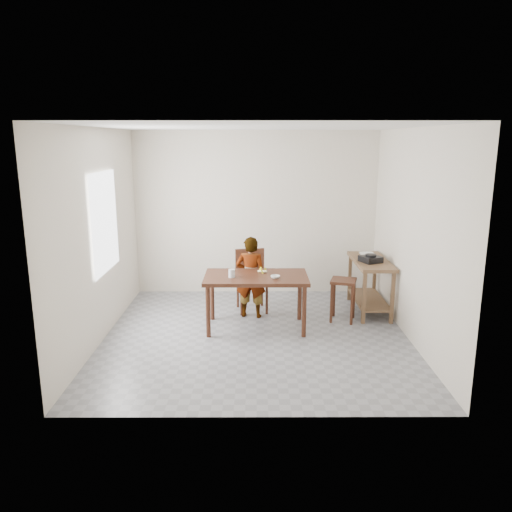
{
  "coord_description": "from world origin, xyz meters",
  "views": [
    {
      "loc": [
        -0.02,
        -6.22,
        2.54
      ],
      "look_at": [
        0.0,
        0.4,
        1.0
      ],
      "focal_mm": 35.0,
      "sensor_mm": 36.0,
      "label": 1
    }
  ],
  "objects_px": {
    "stool": "(343,300)",
    "child": "(251,277)",
    "dining_table": "(256,302)",
    "prep_counter": "(370,286)",
    "dining_chair": "(252,281)"
  },
  "relations": [
    {
      "from": "prep_counter",
      "to": "stool",
      "type": "bearing_deg",
      "value": -139.07
    },
    {
      "from": "dining_table",
      "to": "dining_chair",
      "type": "relative_size",
      "value": 1.52
    },
    {
      "from": "child",
      "to": "dining_table",
      "type": "bearing_deg",
      "value": 109.0
    },
    {
      "from": "prep_counter",
      "to": "dining_chair",
      "type": "xyz_separation_m",
      "value": [
        -1.78,
        0.02,
        0.06
      ]
    },
    {
      "from": "dining_table",
      "to": "prep_counter",
      "type": "distance_m",
      "value": 1.86
    },
    {
      "from": "dining_table",
      "to": "child",
      "type": "bearing_deg",
      "value": 99.46
    },
    {
      "from": "dining_table",
      "to": "stool",
      "type": "height_order",
      "value": "dining_table"
    },
    {
      "from": "dining_table",
      "to": "prep_counter",
      "type": "relative_size",
      "value": 1.17
    },
    {
      "from": "child",
      "to": "stool",
      "type": "height_order",
      "value": "child"
    },
    {
      "from": "child",
      "to": "stool",
      "type": "relative_size",
      "value": 1.97
    },
    {
      "from": "dining_chair",
      "to": "dining_table",
      "type": "bearing_deg",
      "value": -95.41
    },
    {
      "from": "prep_counter",
      "to": "child",
      "type": "relative_size",
      "value": 1.0
    },
    {
      "from": "stool",
      "to": "child",
      "type": "bearing_deg",
      "value": 172.88
    },
    {
      "from": "dining_chair",
      "to": "child",
      "type": "bearing_deg",
      "value": -103.69
    },
    {
      "from": "prep_counter",
      "to": "stool",
      "type": "relative_size",
      "value": 1.96
    }
  ]
}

